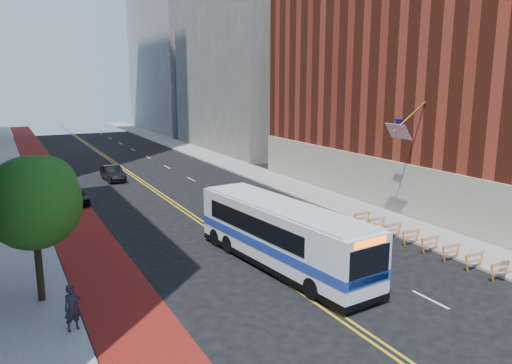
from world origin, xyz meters
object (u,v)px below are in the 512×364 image
at_px(car_c, 35,172).
at_px(pedestrian, 72,308).
at_px(car_b, 113,173).
at_px(street_tree, 34,199).
at_px(car_a, 74,196).
at_px(transit_bus, 281,234).

xyz_separation_m(car_c, pedestrian, (-1.10, -35.13, 0.39)).
height_order(car_b, pedestrian, pedestrian).
xyz_separation_m(street_tree, car_a, (3.96, 18.55, -4.24)).
bearing_deg(transit_bus, car_b, 90.28).
bearing_deg(car_a, street_tree, -111.53).
bearing_deg(pedestrian, street_tree, 85.16).
xyz_separation_m(street_tree, transit_bus, (11.97, -1.13, -3.07)).
height_order(street_tree, car_a, street_tree).
bearing_deg(transit_bus, street_tree, 168.49).
bearing_deg(pedestrian, car_b, 57.55).
xyz_separation_m(car_a, car_b, (4.86, 8.41, 0.07)).
xyz_separation_m(car_b, pedestrian, (-7.97, -30.61, 0.37)).
xyz_separation_m(street_tree, car_c, (1.94, 31.48, -4.19)).
bearing_deg(pedestrian, car_a, 64.17).
bearing_deg(car_b, transit_bus, -86.27).
distance_m(transit_bus, car_c, 34.13).
bearing_deg(pedestrian, transit_bus, -5.05).
xyz_separation_m(transit_bus, pedestrian, (-11.13, -2.53, -0.72)).
distance_m(street_tree, car_b, 28.67).
height_order(transit_bus, car_a, transit_bus).
distance_m(transit_bus, car_a, 21.28).
bearing_deg(transit_bus, car_a, 106.03).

